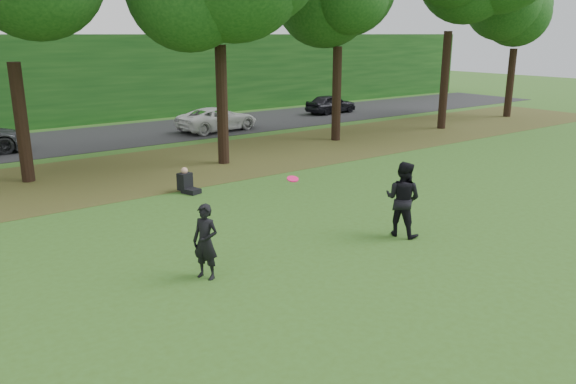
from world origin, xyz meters
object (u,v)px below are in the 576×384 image
(frisbee, at_px, (293,179))
(seated_person, at_px, (187,183))
(player_right, at_px, (403,199))
(player_left, at_px, (206,242))

(frisbee, height_order, seated_person, frisbee)
(player_right, height_order, seated_person, player_right)
(player_right, relative_size, frisbee, 6.55)
(player_left, height_order, player_right, player_right)
(player_right, relative_size, seated_person, 2.34)
(player_left, bearing_deg, frisbee, 64.08)
(player_right, xyz_separation_m, frisbee, (-2.98, 0.70, 0.84))
(player_left, bearing_deg, player_right, 55.79)
(player_right, bearing_deg, seated_person, 1.26)
(player_left, relative_size, frisbee, 5.49)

